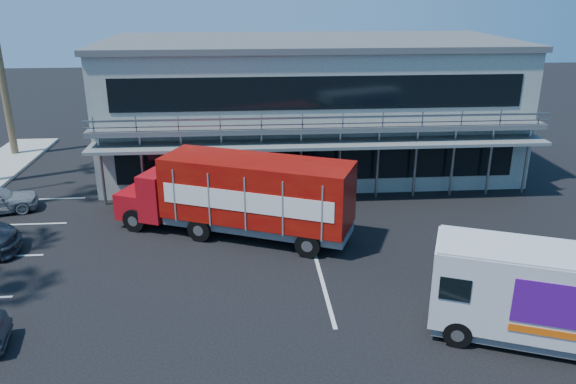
{
  "coord_description": "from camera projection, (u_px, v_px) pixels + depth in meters",
  "views": [
    {
      "loc": [
        -0.64,
        -16.7,
        10.0
      ],
      "look_at": [
        1.01,
        4.22,
        2.3
      ],
      "focal_mm": 35.0,
      "sensor_mm": 36.0,
      "label": 1
    }
  ],
  "objects": [
    {
      "name": "ground",
      "position": [
        268.0,
        298.0,
        19.12
      ],
      "size": [
        120.0,
        120.0,
        0.0
      ],
      "primitive_type": "plane",
      "color": "black",
      "rests_on": "ground"
    },
    {
      "name": "building",
      "position": [
        308.0,
        105.0,
        32.06
      ],
      "size": [
        22.4,
        12.0,
        7.3
      ],
      "color": "gray",
      "rests_on": "ground"
    },
    {
      "name": "red_truck",
      "position": [
        241.0,
        194.0,
        23.34
      ],
      "size": [
        10.28,
        6.12,
        3.42
      ],
      "rotation": [
        0.0,
        0.0,
        -0.4
      ],
      "color": "#A90D15",
      "rests_on": "ground"
    },
    {
      "name": "white_van",
      "position": [
        541.0,
        295.0,
        16.29
      ],
      "size": [
        6.46,
        4.23,
        2.99
      ],
      "rotation": [
        0.0,
        0.0,
        -0.38
      ],
      "color": "silver",
      "rests_on": "ground"
    }
  ]
}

